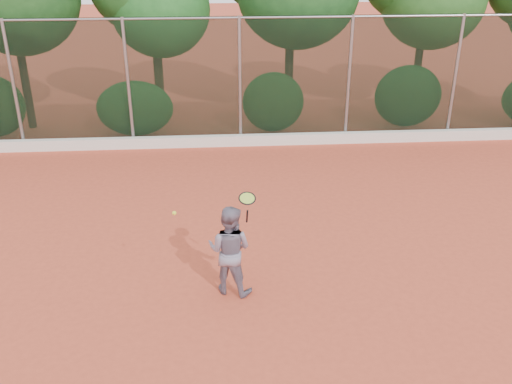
{
  "coord_description": "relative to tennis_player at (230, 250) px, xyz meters",
  "views": [
    {
      "loc": [
        -0.68,
        -8.28,
        5.59
      ],
      "look_at": [
        0.0,
        1.0,
        1.25
      ],
      "focal_mm": 40.0,
      "sensor_mm": 36.0,
      "label": 1
    }
  ],
  "objects": [
    {
      "name": "chainlink_fence",
      "position": [
        0.52,
        7.22,
        1.07
      ],
      "size": [
        24.09,
        0.09,
        3.5
      ],
      "color": "black",
      "rests_on": "ground"
    },
    {
      "name": "tennis_ball_in_flight",
      "position": [
        -0.82,
        -0.45,
        0.94
      ],
      "size": [
        0.06,
        0.06,
        0.06
      ],
      "color": "yellow",
      "rests_on": "ground"
    },
    {
      "name": "ground",
      "position": [
        0.52,
        0.22,
        -0.78
      ],
      "size": [
        80.0,
        80.0,
        0.0
      ],
      "primitive_type": "plane",
      "color": "#C4482E",
      "rests_on": "ground"
    },
    {
      "name": "concrete_curb",
      "position": [
        0.52,
        7.04,
        -0.63
      ],
      "size": [
        24.0,
        0.2,
        0.3
      ],
      "primitive_type": "cube",
      "color": "silver",
      "rests_on": "ground"
    },
    {
      "name": "tennis_player",
      "position": [
        0.0,
        0.0,
        0.0
      ],
      "size": [
        0.93,
        0.84,
        1.57
      ],
      "primitive_type": "imported",
      "rotation": [
        0.0,
        0.0,
        2.76
      ],
      "color": "slate",
      "rests_on": "ground"
    },
    {
      "name": "tennis_racket",
      "position": [
        0.29,
        -0.01,
        0.9
      ],
      "size": [
        0.29,
        0.28,
        0.55
      ],
      "color": "black",
      "rests_on": "ground"
    }
  ]
}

